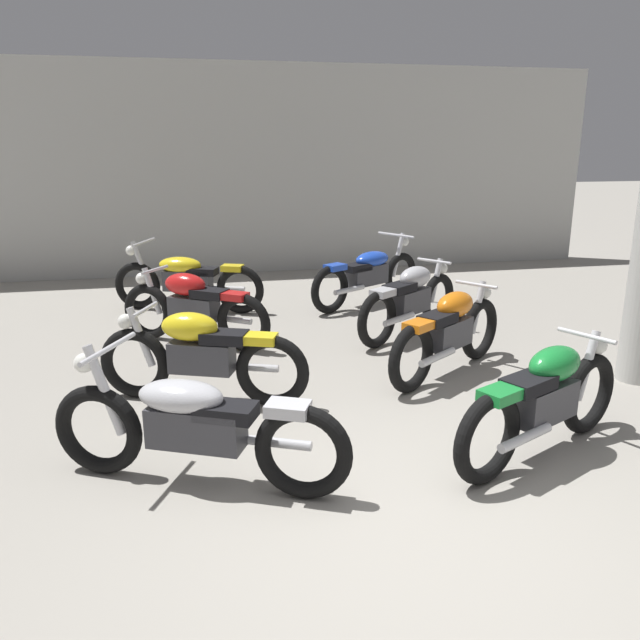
{
  "coord_description": "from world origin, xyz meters",
  "views": [
    {
      "loc": [
        -1.31,
        -3.25,
        2.32
      ],
      "look_at": [
        0.0,
        2.86,
        0.55
      ],
      "focal_mm": 35.82,
      "sensor_mm": 36.0,
      "label": 1
    }
  ],
  "objects_px": {
    "motorcycle_left_row_0": "(194,425)",
    "motorcycle_right_row_1": "(449,331)",
    "motorcycle_left_row_1": "(201,354)",
    "motorcycle_left_row_3": "(187,279)",
    "motorcycle_right_row_3": "(368,274)",
    "motorcycle_right_row_2": "(410,299)",
    "motorcycle_left_row_2": "(193,307)",
    "motorcycle_right_row_0": "(545,399)"
  },
  "relations": [
    {
      "from": "motorcycle_left_row_2",
      "to": "motorcycle_left_row_3",
      "type": "xyz_separation_m",
      "value": [
        -0.05,
        1.57,
        -0.01
      ]
    },
    {
      "from": "motorcycle_right_row_3",
      "to": "motorcycle_right_row_0",
      "type": "bearing_deg",
      "value": -90.22
    },
    {
      "from": "motorcycle_left_row_3",
      "to": "motorcycle_right_row_0",
      "type": "height_order",
      "value": "motorcycle_left_row_3"
    },
    {
      "from": "motorcycle_right_row_0",
      "to": "motorcycle_right_row_2",
      "type": "xyz_separation_m",
      "value": [
        0.09,
        3.15,
        0.0
      ]
    },
    {
      "from": "motorcycle_right_row_2",
      "to": "motorcycle_right_row_0",
      "type": "bearing_deg",
      "value": -91.55
    },
    {
      "from": "motorcycle_left_row_1",
      "to": "motorcycle_left_row_3",
      "type": "relative_size",
      "value": 0.91
    },
    {
      "from": "motorcycle_left_row_1",
      "to": "motorcycle_left_row_2",
      "type": "xyz_separation_m",
      "value": [
        -0.03,
        1.75,
        0.0
      ]
    },
    {
      "from": "motorcycle_right_row_0",
      "to": "motorcycle_right_row_1",
      "type": "bearing_deg",
      "value": 89.81
    },
    {
      "from": "motorcycle_right_row_2",
      "to": "motorcycle_right_row_1",
      "type": "bearing_deg",
      "value": -93.34
    },
    {
      "from": "motorcycle_left_row_2",
      "to": "motorcycle_left_row_0",
      "type": "bearing_deg",
      "value": -91.14
    },
    {
      "from": "motorcycle_left_row_0",
      "to": "motorcycle_right_row_2",
      "type": "height_order",
      "value": "motorcycle_left_row_0"
    },
    {
      "from": "motorcycle_left_row_0",
      "to": "motorcycle_right_row_1",
      "type": "distance_m",
      "value": 3.08
    },
    {
      "from": "motorcycle_left_row_1",
      "to": "motorcycle_right_row_3",
      "type": "distance_m",
      "value": 4.04
    },
    {
      "from": "motorcycle_left_row_1",
      "to": "motorcycle_right_row_2",
      "type": "distance_m",
      "value": 3.01
    },
    {
      "from": "motorcycle_right_row_1",
      "to": "motorcycle_right_row_3",
      "type": "bearing_deg",
      "value": 89.77
    },
    {
      "from": "motorcycle_left_row_0",
      "to": "motorcycle_left_row_1",
      "type": "height_order",
      "value": "motorcycle_left_row_0"
    },
    {
      "from": "motorcycle_left_row_1",
      "to": "motorcycle_left_row_0",
      "type": "bearing_deg",
      "value": -93.58
    },
    {
      "from": "motorcycle_right_row_2",
      "to": "motorcycle_left_row_3",
      "type": "bearing_deg",
      "value": 146.45
    },
    {
      "from": "motorcycle_right_row_0",
      "to": "motorcycle_right_row_2",
      "type": "height_order",
      "value": "same"
    },
    {
      "from": "motorcycle_left_row_2",
      "to": "motorcycle_left_row_1",
      "type": "bearing_deg",
      "value": -89.09
    },
    {
      "from": "motorcycle_left_row_0",
      "to": "motorcycle_right_row_2",
      "type": "distance_m",
      "value": 4.04
    },
    {
      "from": "motorcycle_left_row_0",
      "to": "motorcycle_right_row_1",
      "type": "bearing_deg",
      "value": 33.22
    },
    {
      "from": "motorcycle_left_row_0",
      "to": "motorcycle_right_row_3",
      "type": "height_order",
      "value": "same"
    },
    {
      "from": "motorcycle_left_row_1",
      "to": "motorcycle_right_row_1",
      "type": "relative_size",
      "value": 1.12
    },
    {
      "from": "motorcycle_right_row_3",
      "to": "motorcycle_left_row_3",
      "type": "bearing_deg",
      "value": 176.66
    },
    {
      "from": "motorcycle_right_row_0",
      "to": "motorcycle_right_row_1",
      "type": "distance_m",
      "value": 1.79
    },
    {
      "from": "motorcycle_left_row_1",
      "to": "motorcycle_right_row_2",
      "type": "height_order",
      "value": "same"
    },
    {
      "from": "motorcycle_right_row_0",
      "to": "motorcycle_right_row_3",
      "type": "xyz_separation_m",
      "value": [
        0.02,
        4.75,
        -0.01
      ]
    },
    {
      "from": "motorcycle_left_row_3",
      "to": "motorcycle_right_row_2",
      "type": "height_order",
      "value": "motorcycle_left_row_3"
    },
    {
      "from": "motorcycle_right_row_2",
      "to": "motorcycle_right_row_3",
      "type": "xyz_separation_m",
      "value": [
        -0.07,
        1.6,
        -0.01
      ]
    },
    {
      "from": "motorcycle_left_row_2",
      "to": "motorcycle_right_row_0",
      "type": "distance_m",
      "value": 4.17
    },
    {
      "from": "motorcycle_left_row_3",
      "to": "motorcycle_right_row_2",
      "type": "xyz_separation_m",
      "value": [
        2.64,
        -1.75,
        0.01
      ]
    },
    {
      "from": "motorcycle_right_row_2",
      "to": "motorcycle_left_row_2",
      "type": "bearing_deg",
      "value": 176.04
    },
    {
      "from": "motorcycle_left_row_3",
      "to": "motorcycle_right_row_0",
      "type": "relative_size",
      "value": 1.13
    },
    {
      "from": "motorcycle_left_row_3",
      "to": "motorcycle_left_row_1",
      "type": "bearing_deg",
      "value": -88.65
    },
    {
      "from": "motorcycle_left_row_3",
      "to": "motorcycle_right_row_3",
      "type": "distance_m",
      "value": 2.58
    },
    {
      "from": "motorcycle_left_row_1",
      "to": "motorcycle_left_row_3",
      "type": "height_order",
      "value": "motorcycle_left_row_3"
    },
    {
      "from": "motorcycle_left_row_1",
      "to": "motorcycle_right_row_0",
      "type": "distance_m",
      "value": 2.94
    },
    {
      "from": "motorcycle_right_row_3",
      "to": "motorcycle_left_row_0",
      "type": "bearing_deg",
      "value": -119.1
    },
    {
      "from": "motorcycle_left_row_0",
      "to": "motorcycle_right_row_2",
      "type": "relative_size",
      "value": 1.21
    },
    {
      "from": "motorcycle_left_row_1",
      "to": "motorcycle_left_row_2",
      "type": "height_order",
      "value": "same"
    },
    {
      "from": "motorcycle_left_row_1",
      "to": "motorcycle_right_row_0",
      "type": "bearing_deg",
      "value": -32.5
    }
  ]
}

